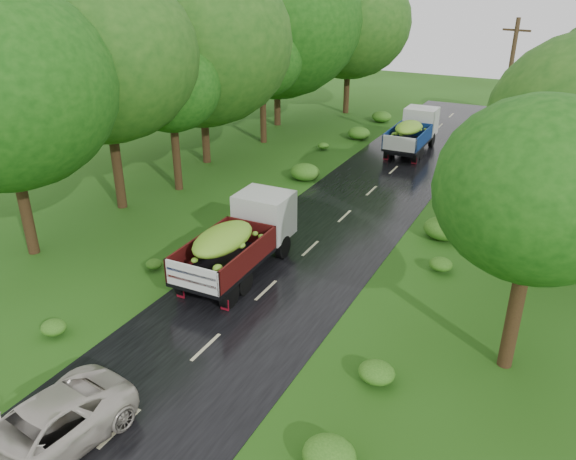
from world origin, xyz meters
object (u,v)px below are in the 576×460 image
Objects in this scene: car at (38,434)px; utility_pole at (506,97)px; truck_far at (413,130)px; truck_near at (242,237)px.

car is 0.56× the size of utility_pole.
utility_pole is (6.62, 28.06, 3.83)m from car.
truck_far is at bearing 175.48° from utility_pole.
car is at bearing -92.35° from truck_far.
truck_near is at bearing -98.06° from utility_pole.
truck_near is 19.47m from truck_far.
truck_far is at bearing 84.42° from truck_near.
truck_far reaches higher than car.
utility_pole is at bearing -19.16° from truck_far.
utility_pole reaches higher than truck_near.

